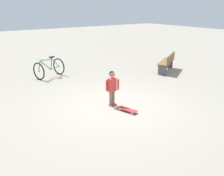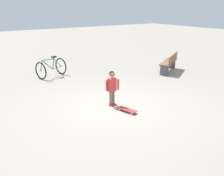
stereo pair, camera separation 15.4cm
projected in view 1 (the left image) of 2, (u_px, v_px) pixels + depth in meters
ground_plane at (116, 107)px, 7.18m from camera, size 50.00×50.00×0.00m
child_person at (112, 85)px, 7.06m from camera, size 0.39×0.21×1.06m
skateboard at (127, 110)px, 6.83m from camera, size 0.34×0.62×0.07m
bicycle_mid at (49, 68)px, 10.02m from camera, size 1.23×0.99×0.85m
street_bench at (167, 62)px, 10.88m from camera, size 1.60×1.20×0.80m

